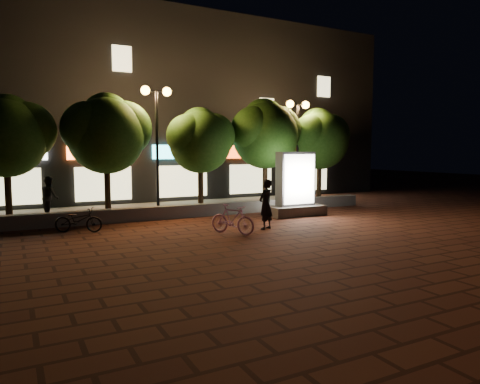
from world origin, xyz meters
TOP-DOWN VIEW (x-y plane):
  - ground at (0.00, 0.00)m, footprint 80.00×80.00m
  - retaining_wall at (0.00, 4.00)m, footprint 16.00×0.45m
  - sidewalk at (0.00, 6.50)m, footprint 16.00×5.00m
  - building_block at (-0.01, 12.99)m, footprint 28.00×8.12m
  - tree_far_left at (-6.95, 5.46)m, footprint 3.36×2.80m
  - tree_left at (-3.45, 5.46)m, footprint 3.60×3.00m
  - tree_mid at (0.55, 5.46)m, footprint 3.24×2.70m
  - tree_right at (3.86, 5.46)m, footprint 3.72×3.10m
  - tree_far_right at (7.05, 5.46)m, footprint 3.48×2.90m
  - street_lamp_left at (-1.50, 5.20)m, footprint 1.26×0.36m
  - street_lamp_right at (5.50, 5.20)m, footprint 1.26×0.36m
  - ad_kiosk at (3.48, 2.43)m, footprint 2.41×1.21m
  - scooter_pink at (-0.68, -0.06)m, footprint 1.21×1.58m
  - rider at (0.72, 0.19)m, footprint 0.73×0.63m
  - scooter_parked at (-5.00, 2.52)m, footprint 1.61×1.18m
  - pedestrian at (-5.59, 6.03)m, footprint 0.75×0.89m

SIDE VIEW (x-z plane):
  - ground at x=0.00m, z-range 0.00..0.00m
  - sidewalk at x=0.00m, z-range 0.00..0.08m
  - retaining_wall at x=0.00m, z-range 0.00..0.50m
  - scooter_parked at x=-5.00m, z-range 0.00..0.81m
  - scooter_pink at x=-0.68m, z-range 0.00..0.95m
  - rider at x=0.72m, z-range 0.00..1.70m
  - pedestrian at x=-5.59m, z-range 0.08..1.68m
  - ad_kiosk at x=3.48m, z-range -0.25..2.36m
  - tree_mid at x=0.55m, z-range 0.97..5.47m
  - tree_far_left at x=-6.95m, z-range 0.98..5.61m
  - tree_far_right at x=7.05m, z-range 0.99..5.75m
  - tree_left at x=-3.45m, z-range 1.00..5.89m
  - tree_right at x=3.86m, z-range 1.03..6.10m
  - street_lamp_right at x=5.50m, z-range 1.40..6.38m
  - street_lamp_left at x=-1.50m, z-range 1.44..6.62m
  - building_block at x=-0.01m, z-range -0.65..10.65m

